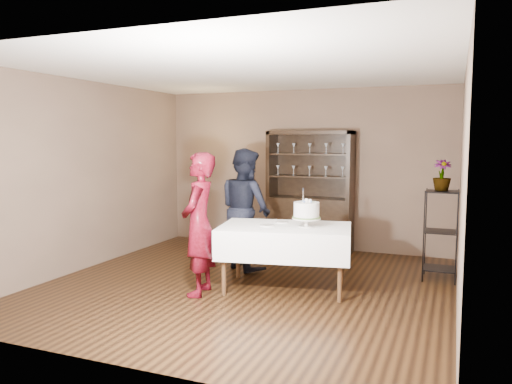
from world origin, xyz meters
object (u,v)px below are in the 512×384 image
(potted_plant, at_px, (442,175))
(man, at_px, (245,209))
(china_hutch, at_px, (310,211))
(cake_table, at_px, (285,241))
(cake, at_px, (306,211))
(woman, at_px, (199,224))
(plant_etagere, at_px, (441,231))

(potted_plant, bearing_deg, man, -170.46)
(man, xyz_separation_m, potted_plant, (2.62, 0.44, 0.52))
(china_hutch, xyz_separation_m, cake_table, (0.31, -2.22, -0.06))
(china_hutch, relative_size, cake_table, 1.14)
(cake_table, bearing_deg, potted_plant, 34.53)
(cake_table, relative_size, cake, 3.65)
(china_hutch, relative_size, cake, 4.18)
(woman, distance_m, man, 1.34)
(plant_etagere, relative_size, man, 0.69)
(man, bearing_deg, woman, 122.80)
(man, bearing_deg, cake_table, 172.26)
(woman, bearing_deg, china_hutch, 157.50)
(cake_table, bearing_deg, cake, 6.45)
(cake, bearing_deg, plant_etagere, 36.95)
(cake_table, xyz_separation_m, woman, (-0.89, -0.57, 0.25))
(china_hutch, bearing_deg, man, -111.01)
(man, bearing_deg, plant_etagere, -137.36)
(china_hutch, distance_m, cake, 2.29)
(plant_etagere, height_order, potted_plant, potted_plant)
(china_hutch, relative_size, potted_plant, 4.89)
(potted_plant, bearing_deg, cake, -141.75)
(cake_table, relative_size, man, 1.01)
(woman, distance_m, potted_plant, 3.24)
(plant_etagere, bearing_deg, cake, -143.05)
(cake, bearing_deg, china_hutch, 104.53)
(woman, height_order, potted_plant, woman)
(woman, bearing_deg, cake_table, 111.89)
(man, xyz_separation_m, cake, (1.12, -0.74, 0.12))
(man, bearing_deg, potted_plant, -136.35)
(china_hutch, height_order, plant_etagere, china_hutch)
(plant_etagere, bearing_deg, china_hutch, 153.17)
(china_hutch, distance_m, cake_table, 2.24)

